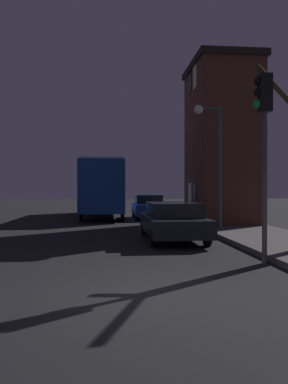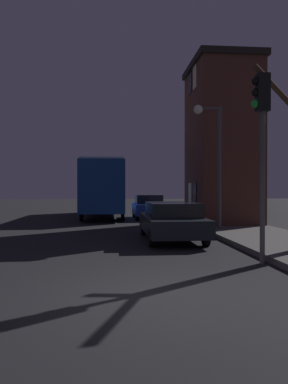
# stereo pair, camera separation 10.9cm
# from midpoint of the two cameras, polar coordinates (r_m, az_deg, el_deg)

# --- Properties ---
(ground_plane) EXTENTS (120.00, 120.00, 0.00)m
(ground_plane) POSITION_cam_midpoint_polar(r_m,az_deg,el_deg) (6.55, 1.78, -15.50)
(ground_plane) COLOR black
(brick_building) EXTENTS (3.17, 4.35, 7.92)m
(brick_building) POSITION_cam_midpoint_polar(r_m,az_deg,el_deg) (19.18, 11.91, 7.46)
(brick_building) COLOR brown
(brick_building) RESTS_ON sidewalk
(streetlamp) EXTENTS (1.16, 0.37, 5.08)m
(streetlamp) POSITION_cam_midpoint_polar(r_m,az_deg,el_deg) (15.68, 10.53, 6.94)
(streetlamp) COLOR #4C4C4C
(streetlamp) RESTS_ON sidewalk
(traffic_light) EXTENTS (0.43, 0.24, 4.55)m
(traffic_light) POSITION_cam_midpoint_polar(r_m,az_deg,el_deg) (9.49, 17.78, 9.26)
(traffic_light) COLOR #4C4C4C
(traffic_light) RESTS_ON ground
(bus) EXTENTS (2.50, 9.64, 3.50)m
(bus) POSITION_cam_midpoint_polar(r_m,az_deg,el_deg) (24.27, -6.10, 1.16)
(bus) COLOR #194793
(bus) RESTS_ON ground
(car_near_lane) EXTENTS (1.89, 4.65, 1.33)m
(car_near_lane) POSITION_cam_midpoint_polar(r_m,az_deg,el_deg) (13.18, 4.45, -4.32)
(car_near_lane) COLOR black
(car_near_lane) RESTS_ON ground
(car_mid_lane) EXTENTS (1.71, 3.95, 1.44)m
(car_mid_lane) POSITION_cam_midpoint_polar(r_m,az_deg,el_deg) (22.37, 0.77, -2.21)
(car_mid_lane) COLOR navy
(car_mid_lane) RESTS_ON ground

